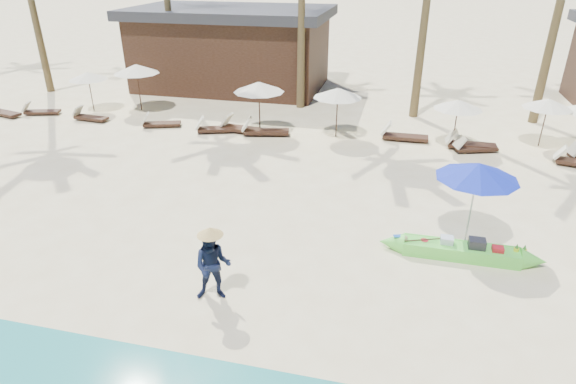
# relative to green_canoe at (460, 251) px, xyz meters

# --- Properties ---
(ground) EXTENTS (240.00, 240.00, 0.00)m
(ground) POSITION_rel_green_canoe_xyz_m (-3.35, -2.17, -0.19)
(ground) COLOR beige
(ground) RESTS_ON ground
(green_canoe) EXTENTS (4.49, 0.63, 0.57)m
(green_canoe) POSITION_rel_green_canoe_xyz_m (0.00, 0.00, 0.00)
(green_canoe) COLOR #5BE144
(green_canoe) RESTS_ON ground
(vendor_green) EXTENTS (0.95, 0.82, 1.67)m
(vendor_green) POSITION_rel_green_canoe_xyz_m (-5.42, -2.92, 0.64)
(vendor_green) COLOR #151D3B
(vendor_green) RESTS_ON ground
(blue_umbrella) EXTENTS (2.06, 2.06, 2.22)m
(blue_umbrella) POSITION_rel_green_canoe_xyz_m (0.22, 0.91, 1.81)
(blue_umbrella) COLOR #99999E
(blue_umbrella) RESTS_ON ground
(lounger_1_right) EXTENTS (1.83, 0.93, 0.60)m
(lounger_1_right) POSITION_rel_green_canoe_xyz_m (-20.08, 7.39, 0.01)
(lounger_1_right) COLOR #3B2318
(lounger_1_right) RESTS_ON ground
(resort_parasol_2) EXTENTS (1.82, 1.82, 1.88)m
(resort_parasol_2) POSITION_rel_green_canoe_xyz_m (-16.42, 9.15, 1.50)
(resort_parasol_2) COLOR #3B2318
(resort_parasol_2) RESTS_ON ground
(lounger_2_left) EXTENTS (1.73, 0.96, 0.56)m
(lounger_2_left) POSITION_rel_green_canoe_xyz_m (-18.51, 7.95, -0.00)
(lounger_2_left) COLOR #3B2318
(lounger_2_left) RESTS_ON ground
(resort_parasol_3) EXTENTS (2.15, 2.15, 2.22)m
(resort_parasol_3) POSITION_rel_green_canoe_xyz_m (-14.20, 9.79, 1.81)
(resort_parasol_3) COLOR #3B2318
(resort_parasol_3) RESTS_ON ground
(lounger_3_left) EXTENTS (1.69, 0.65, 0.56)m
(lounger_3_left) POSITION_rel_green_canoe_xyz_m (-15.70, 7.69, -0.00)
(lounger_3_left) COLOR #3B2318
(lounger_3_left) RESTS_ON ground
(lounger_3_right) EXTENTS (1.75, 1.04, 0.57)m
(lounger_3_right) POSITION_rel_green_canoe_xyz_m (-12.13, 7.60, -0.00)
(lounger_3_right) COLOR #3B2318
(lounger_3_right) RESTS_ON ground
(resort_parasol_4) EXTENTS (2.12, 2.12, 2.18)m
(resort_parasol_4) POSITION_rel_green_canoe_xyz_m (-7.59, 7.95, 1.77)
(resort_parasol_4) COLOR #3B2318
(resort_parasol_4) RESTS_ON ground
(lounger_4_left) EXTENTS (1.89, 1.13, 0.61)m
(lounger_4_left) POSITION_rel_green_canoe_xyz_m (-9.46, 7.48, 0.01)
(lounger_4_left) COLOR #3B2318
(lounger_4_left) RESTS_ON ground
(lounger_4_right) EXTENTS (2.03, 0.89, 0.67)m
(lounger_4_right) POSITION_rel_green_canoe_xyz_m (-8.37, 7.74, 0.03)
(lounger_4_right) COLOR #3B2318
(lounger_4_right) RESTS_ON ground
(resort_parasol_5) EXTENTS (1.99, 1.99, 2.05)m
(resort_parasol_5) POSITION_rel_green_canoe_xyz_m (-4.35, 8.21, 1.66)
(resort_parasol_5) COLOR #3B2318
(resort_parasol_5) RESTS_ON ground
(lounger_5_left) EXTENTS (2.06, 1.01, 0.67)m
(lounger_5_left) POSITION_rel_green_canoe_xyz_m (-7.36, 7.62, 0.03)
(lounger_5_left) COLOR #3B2318
(lounger_5_left) RESTS_ON ground
(resort_parasol_6) EXTENTS (1.85, 1.85, 1.90)m
(resort_parasol_6) POSITION_rel_green_canoe_xyz_m (0.32, 8.08, 1.52)
(resort_parasol_6) COLOR #3B2318
(resort_parasol_6) RESTS_ON ground
(lounger_6_left) EXTENTS (1.91, 0.59, 0.65)m
(lounger_6_left) POSITION_rel_green_canoe_xyz_m (-1.65, 8.35, 0.02)
(lounger_6_left) COLOR #3B2318
(lounger_6_left) RESTS_ON ground
(lounger_6_right) EXTENTS (1.95, 0.65, 0.66)m
(lounger_6_right) POSITION_rel_green_canoe_xyz_m (0.90, 7.97, 0.03)
(lounger_6_right) COLOR #3B2318
(lounger_6_right) RESTS_ON ground
(resort_parasol_7) EXTENTS (1.86, 1.86, 1.91)m
(resort_parasol_7) POSITION_rel_green_canoe_xyz_m (3.68, 8.98, 1.53)
(resort_parasol_7) COLOR #3B2318
(resort_parasol_7) RESTS_ON ground
(lounger_7_left) EXTENTS (1.74, 1.01, 0.57)m
(lounger_7_left) POSITION_rel_green_canoe_xyz_m (1.06, 7.67, -0.00)
(lounger_7_left) COLOR #3B2318
(lounger_7_left) RESTS_ON ground
(pavilion_west) EXTENTS (10.80, 6.60, 4.30)m
(pavilion_west) POSITION_rel_green_canoe_xyz_m (-11.35, 15.33, 2.00)
(pavilion_west) COLOR #3B2318
(pavilion_west) RESTS_ON ground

